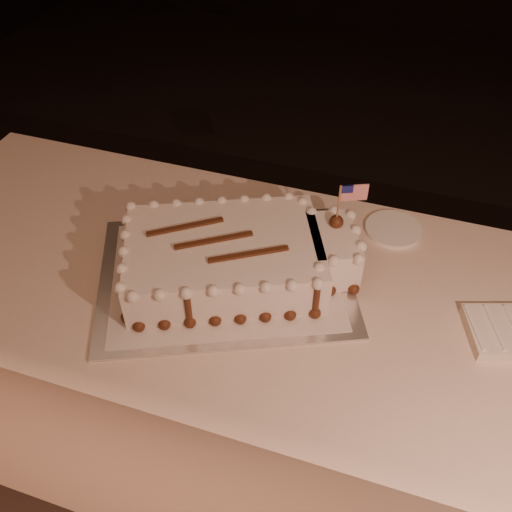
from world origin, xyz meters
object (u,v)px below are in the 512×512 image
(cake_board, at_px, (225,276))
(side_plate, at_px, (393,229))
(sheet_cake, at_px, (238,257))
(banquet_table, at_px, (329,394))

(cake_board, distance_m, side_plate, 0.47)
(sheet_cake, distance_m, side_plate, 0.45)
(sheet_cake, bearing_deg, side_plate, 40.57)
(cake_board, relative_size, sheet_cake, 1.01)
(cake_board, bearing_deg, banquet_table, -23.88)
(banquet_table, xyz_separation_m, side_plate, (0.07, 0.30, 0.38))
(side_plate, bearing_deg, cake_board, -140.54)
(banquet_table, xyz_separation_m, cake_board, (-0.29, -0.00, 0.38))
(side_plate, bearing_deg, sheet_cake, -139.43)
(cake_board, relative_size, side_plate, 4.06)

